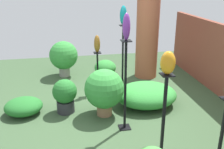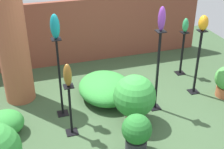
{
  "view_description": "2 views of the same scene",
  "coord_description": "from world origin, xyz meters",
  "px_view_note": "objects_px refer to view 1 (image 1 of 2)",
  "views": [
    {
      "loc": [
        4.52,
        -0.74,
        2.48
      ],
      "look_at": [
        0.09,
        0.07,
        0.81
      ],
      "focal_mm": 42.0,
      "sensor_mm": 36.0,
      "label": 1
    },
    {
      "loc": [
        -1.63,
        -4.26,
        3.43
      ],
      "look_at": [
        -0.26,
        0.08,
        0.93
      ],
      "focal_mm": 50.0,
      "sensor_mm": 36.0,
      "label": 2
    }
  ],
  "objects_px": {
    "brick_pillar": "(148,30)",
    "potted_plant_near_pillar": "(64,56)",
    "pedestal_teal": "(123,60)",
    "art_vase_teal": "(123,15)",
    "pedestal_violet": "(125,90)",
    "potted_plant_mid_left": "(65,94)",
    "pedestal_jade": "(222,135)",
    "potted_plant_front_right": "(104,90)",
    "pedestal_amber": "(163,125)",
    "art_vase_bronze": "(97,44)",
    "pedestal_bronze": "(98,74)",
    "art_vase_violet": "(126,27)",
    "art_vase_amber": "(168,63)"
  },
  "relations": [
    {
      "from": "brick_pillar",
      "to": "pedestal_violet",
      "type": "xyz_separation_m",
      "value": [
        2.42,
        -1.13,
        -0.51
      ]
    },
    {
      "from": "pedestal_bronze",
      "to": "potted_plant_mid_left",
      "type": "height_order",
      "value": "pedestal_bronze"
    },
    {
      "from": "potted_plant_front_right",
      "to": "art_vase_bronze",
      "type": "bearing_deg",
      "value": 178.9
    },
    {
      "from": "potted_plant_mid_left",
      "to": "pedestal_violet",
      "type": "bearing_deg",
      "value": 52.05
    },
    {
      "from": "potted_plant_mid_left",
      "to": "brick_pillar",
      "type": "bearing_deg",
      "value": 127.51
    },
    {
      "from": "pedestal_bronze",
      "to": "art_vase_amber",
      "type": "distance_m",
      "value": 2.92
    },
    {
      "from": "brick_pillar",
      "to": "potted_plant_mid_left",
      "type": "xyz_separation_m",
      "value": [
        1.64,
        -2.13,
        -0.87
      ]
    },
    {
      "from": "pedestal_jade",
      "to": "art_vase_teal",
      "type": "bearing_deg",
      "value": -165.06
    },
    {
      "from": "brick_pillar",
      "to": "potted_plant_near_pillar",
      "type": "xyz_separation_m",
      "value": [
        -0.4,
        -2.12,
        -0.69
      ]
    },
    {
      "from": "art_vase_amber",
      "to": "potted_plant_front_right",
      "type": "height_order",
      "value": "art_vase_amber"
    },
    {
      "from": "pedestal_teal",
      "to": "art_vase_amber",
      "type": "bearing_deg",
      "value": -1.11
    },
    {
      "from": "potted_plant_near_pillar",
      "to": "pedestal_amber",
      "type": "bearing_deg",
      "value": 18.49
    },
    {
      "from": "art_vase_amber",
      "to": "potted_plant_front_right",
      "type": "xyz_separation_m",
      "value": [
        -1.54,
        -0.56,
        -0.98
      ]
    },
    {
      "from": "art_vase_teal",
      "to": "pedestal_bronze",
      "type": "bearing_deg",
      "value": -84.63
    },
    {
      "from": "pedestal_jade",
      "to": "potted_plant_near_pillar",
      "type": "bearing_deg",
      "value": -152.12
    },
    {
      "from": "art_vase_bronze",
      "to": "potted_plant_mid_left",
      "type": "bearing_deg",
      "value": -40.67
    },
    {
      "from": "potted_plant_near_pillar",
      "to": "potted_plant_mid_left",
      "type": "relative_size",
      "value": 1.4
    },
    {
      "from": "pedestal_jade",
      "to": "potted_plant_front_right",
      "type": "height_order",
      "value": "pedestal_jade"
    },
    {
      "from": "potted_plant_near_pillar",
      "to": "potted_plant_mid_left",
      "type": "xyz_separation_m",
      "value": [
        2.04,
        -0.01,
        -0.18
      ]
    },
    {
      "from": "pedestal_amber",
      "to": "art_vase_teal",
      "type": "relative_size",
      "value": 3.23
    },
    {
      "from": "pedestal_violet",
      "to": "potted_plant_near_pillar",
      "type": "distance_m",
      "value": 2.99
    },
    {
      "from": "pedestal_violet",
      "to": "art_vase_bronze",
      "type": "bearing_deg",
      "value": -171.43
    },
    {
      "from": "art_vase_bronze",
      "to": "art_vase_violet",
      "type": "bearing_deg",
      "value": 8.57
    },
    {
      "from": "brick_pillar",
      "to": "potted_plant_near_pillar",
      "type": "height_order",
      "value": "brick_pillar"
    },
    {
      "from": "pedestal_bronze",
      "to": "pedestal_jade",
      "type": "relative_size",
      "value": 0.92
    },
    {
      "from": "art_vase_bronze",
      "to": "potted_plant_near_pillar",
      "type": "bearing_deg",
      "value": -147.45
    },
    {
      "from": "art_vase_teal",
      "to": "potted_plant_front_right",
      "type": "height_order",
      "value": "art_vase_teal"
    },
    {
      "from": "art_vase_teal",
      "to": "art_vase_violet",
      "type": "bearing_deg",
      "value": -11.25
    },
    {
      "from": "pedestal_bronze",
      "to": "pedestal_violet",
      "type": "bearing_deg",
      "value": 8.57
    },
    {
      "from": "pedestal_amber",
      "to": "potted_plant_front_right",
      "type": "distance_m",
      "value": 1.65
    },
    {
      "from": "art_vase_violet",
      "to": "pedestal_teal",
      "type": "bearing_deg",
      "value": 168.75
    },
    {
      "from": "pedestal_amber",
      "to": "art_vase_teal",
      "type": "height_order",
      "value": "art_vase_teal"
    },
    {
      "from": "art_vase_bronze",
      "to": "potted_plant_mid_left",
      "type": "distance_m",
      "value": 1.38
    },
    {
      "from": "pedestal_violet",
      "to": "pedestal_jade",
      "type": "bearing_deg",
      "value": 44.09
    },
    {
      "from": "art_vase_teal",
      "to": "art_vase_amber",
      "type": "bearing_deg",
      "value": -1.11
    },
    {
      "from": "pedestal_jade",
      "to": "pedestal_amber",
      "type": "bearing_deg",
      "value": -98.86
    },
    {
      "from": "brick_pillar",
      "to": "art_vase_teal",
      "type": "xyz_separation_m",
      "value": [
        0.71,
        -0.79,
        0.47
      ]
    },
    {
      "from": "art_vase_violet",
      "to": "potted_plant_near_pillar",
      "type": "distance_m",
      "value": 3.23
    },
    {
      "from": "pedestal_teal",
      "to": "art_vase_teal",
      "type": "distance_m",
      "value": 1.02
    },
    {
      "from": "brick_pillar",
      "to": "art_vase_teal",
      "type": "distance_m",
      "value": 1.16
    },
    {
      "from": "art_vase_teal",
      "to": "art_vase_violet",
      "type": "distance_m",
      "value": 1.74
    },
    {
      "from": "brick_pillar",
      "to": "potted_plant_mid_left",
      "type": "distance_m",
      "value": 2.82
    },
    {
      "from": "brick_pillar",
      "to": "pedestal_jade",
      "type": "xyz_separation_m",
      "value": [
        3.55,
        -0.03,
        -0.78
      ]
    },
    {
      "from": "art_vase_bronze",
      "to": "potted_plant_mid_left",
      "type": "height_order",
      "value": "art_vase_bronze"
    },
    {
      "from": "art_vase_teal",
      "to": "potted_plant_mid_left",
      "type": "height_order",
      "value": "art_vase_teal"
    },
    {
      "from": "pedestal_amber",
      "to": "art_vase_bronze",
      "type": "bearing_deg",
      "value": -168.6
    },
    {
      "from": "pedestal_jade",
      "to": "art_vase_bronze",
      "type": "distance_m",
      "value": 3.17
    },
    {
      "from": "pedestal_teal",
      "to": "pedestal_amber",
      "type": "bearing_deg",
      "value": -1.11
    },
    {
      "from": "art_vase_amber",
      "to": "art_vase_teal",
      "type": "xyz_separation_m",
      "value": [
        -2.72,
        0.05,
        0.21
      ]
    },
    {
      "from": "pedestal_bronze",
      "to": "art_vase_violet",
      "type": "bearing_deg",
      "value": 8.57
    }
  ]
}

